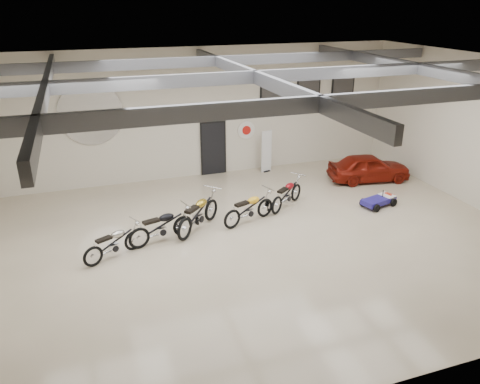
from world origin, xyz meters
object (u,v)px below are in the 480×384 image
object	(u,v)px
motorcycle_gold	(198,213)
go_kart	(381,198)
motorcycle_silver	(113,243)
motorcycle_black	(161,226)
vintage_car	(369,168)
banner_stand	(267,151)
motorcycle_red	(287,194)
motorcycle_yellow	(249,208)

from	to	relation	value
motorcycle_gold	go_kart	bearing A→B (deg)	-45.86
motorcycle_silver	motorcycle_black	bearing A→B (deg)	-7.36
go_kart	vintage_car	xyz separation A→B (m)	(0.93, 2.21, 0.26)
motorcycle_silver	vintage_car	size ratio (longest dim) A/B	0.57
banner_stand	go_kart	size ratio (longest dim) A/B	1.16
motorcycle_silver	go_kart	size ratio (longest dim) A/B	1.17
motorcycle_red	motorcycle_gold	bearing A→B (deg)	154.71
motorcycle_silver	motorcycle_gold	world-z (taller)	motorcycle_gold
banner_stand	motorcycle_yellow	xyz separation A→B (m)	(-2.31, -4.27, -0.38)
motorcycle_yellow	go_kart	bearing A→B (deg)	-22.58
banner_stand	motorcycle_black	bearing A→B (deg)	-152.84
banner_stand	motorcycle_black	distance (m)	6.95
go_kart	motorcycle_black	bearing A→B (deg)	166.13
motorcycle_black	motorcycle_red	world-z (taller)	motorcycle_black
motorcycle_silver	motorcycle_red	xyz separation A→B (m)	(5.86, 1.57, 0.03)
motorcycle_red	vintage_car	world-z (taller)	vintage_car
go_kart	motorcycle_red	bearing A→B (deg)	148.57
motorcycle_black	motorcycle_gold	bearing A→B (deg)	3.74
banner_stand	motorcycle_black	size ratio (longest dim) A/B	0.89
motorcycle_black	motorcycle_gold	xyz separation A→B (m)	(1.21, 0.42, 0.05)
motorcycle_silver	motorcycle_black	distance (m)	1.48
motorcycle_yellow	go_kart	xyz separation A→B (m)	(4.76, -0.21, -0.23)
go_kart	motorcycle_gold	bearing A→B (deg)	162.60
banner_stand	motorcycle_silver	bearing A→B (deg)	-156.82
motorcycle_yellow	vintage_car	size ratio (longest dim) A/B	0.62
banner_stand	vintage_car	distance (m)	4.09
motorcycle_gold	motorcycle_yellow	world-z (taller)	motorcycle_gold
motorcycle_black	motorcycle_gold	distance (m)	1.28
motorcycle_yellow	go_kart	distance (m)	4.77
motorcycle_black	banner_stand	bearing A→B (deg)	26.61
motorcycle_yellow	motorcycle_silver	bearing A→B (deg)	171.52
banner_stand	motorcycle_silver	world-z (taller)	banner_stand
motorcycle_silver	motorcycle_black	world-z (taller)	motorcycle_black
vintage_car	banner_stand	bearing A→B (deg)	65.23
banner_stand	motorcycle_red	bearing A→B (deg)	-115.85
go_kart	vintage_car	world-z (taller)	vintage_car
motorcycle_gold	motorcycle_red	distance (m)	3.32
motorcycle_gold	motorcycle_red	xyz separation A→B (m)	(3.26, 0.67, -0.07)
motorcycle_silver	motorcycle_yellow	distance (m)	4.33
motorcycle_yellow	vintage_car	world-z (taller)	vintage_car
motorcycle_yellow	motorcycle_red	bearing A→B (deg)	3.52
motorcycle_gold	motorcycle_yellow	xyz separation A→B (m)	(1.64, -0.04, -0.06)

